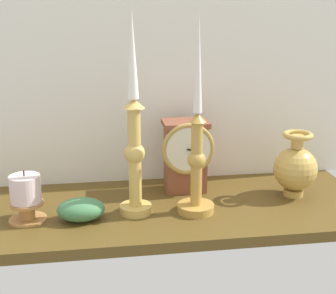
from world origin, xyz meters
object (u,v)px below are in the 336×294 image
object	(u,v)px
brass_vase_bulbous	(295,167)
pillar_candle_front	(26,197)
mantel_clock	(186,154)
candlestick_tall_center	(197,156)
candlestick_tall_left	(134,143)

from	to	relation	value
brass_vase_bulbous	pillar_candle_front	size ratio (longest dim) A/B	1.40
mantel_clock	candlestick_tall_center	xyz separation A→B (cm)	(0.05, -12.82, 3.69)
candlestick_tall_left	pillar_candle_front	world-z (taller)	candlestick_tall_left
pillar_candle_front	brass_vase_bulbous	bearing A→B (deg)	4.53
mantel_clock	brass_vase_bulbous	distance (cm)	26.34
brass_vase_bulbous	candlestick_tall_center	bearing A→B (deg)	-166.98
candlestick_tall_center	pillar_candle_front	bearing A→B (deg)	178.51
candlestick_tall_left	candlestick_tall_center	world-z (taller)	candlestick_tall_left
mantel_clock	candlestick_tall_center	world-z (taller)	candlestick_tall_center
candlestick_tall_center	brass_vase_bulbous	xyz separation A→B (cm)	(25.26, 5.84, -5.86)
candlestick_tall_left	brass_vase_bulbous	bearing A→B (deg)	6.58
brass_vase_bulbous	pillar_candle_front	world-z (taller)	brass_vase_bulbous
candlestick_tall_left	mantel_clock	bearing A→B (deg)	40.83
mantel_clock	brass_vase_bulbous	bearing A→B (deg)	-15.43
mantel_clock	brass_vase_bulbous	world-z (taller)	mantel_clock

